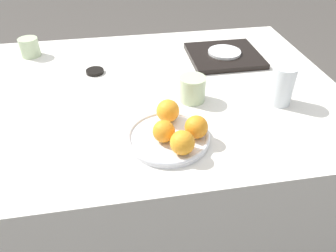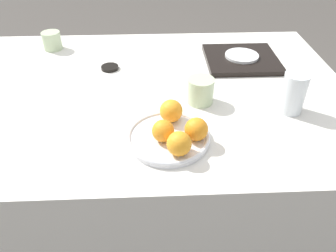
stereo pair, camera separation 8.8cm
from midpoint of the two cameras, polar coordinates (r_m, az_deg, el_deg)
ground_plane at (r=1.66m, az=-8.16°, el=-16.61°), size 12.00×12.00×0.00m
table at (r=1.38m, az=-9.51°, el=-7.44°), size 1.56×0.98×0.74m
fruit_platter at (r=0.91m, az=-2.79°, el=-2.07°), size 0.23×0.23×0.02m
orange_0 at (r=0.95m, az=-2.70°, el=2.57°), size 0.07×0.07×0.07m
orange_1 at (r=0.87m, az=-3.63°, el=-1.04°), size 0.06×0.06×0.06m
orange_2 at (r=0.88m, az=2.12°, el=-0.29°), size 0.06×0.06×0.06m
orange_3 at (r=0.83m, az=-0.51°, el=-3.04°), size 0.06×0.06×0.06m
water_glass at (r=1.08m, az=17.04°, el=6.72°), size 0.07×0.07×0.13m
serving_tray at (r=1.37m, az=7.90°, el=12.02°), size 0.28×0.26×0.02m
side_plate at (r=1.36m, az=7.95°, el=12.59°), size 0.13×0.13×0.01m
cup_0 at (r=1.06m, az=1.87°, el=6.40°), size 0.08×0.08×0.08m
cup_2 at (r=1.49m, az=-24.61°, el=12.32°), size 0.08×0.08×0.07m
soy_dish at (r=1.28m, az=-14.59°, el=9.13°), size 0.07×0.07×0.01m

